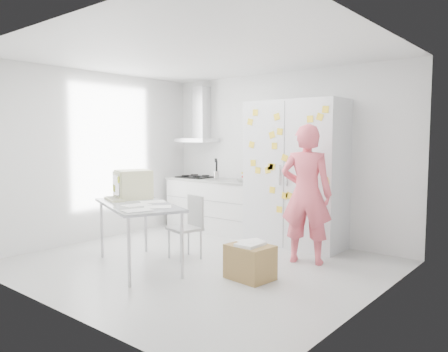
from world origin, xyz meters
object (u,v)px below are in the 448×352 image
Objects in this scene: person at (306,194)px; cardboard_box at (250,261)px; desk at (134,193)px; chair at (189,223)px.

person is 1.24m from cardboard_box.
person reaches higher than desk.
desk is at bearing -167.71° from cardboard_box.
desk is 0.84m from chair.
desk reaches higher than cardboard_box.
chair is 1.58× the size of cardboard_box.
chair is at bearing 170.61° from cardboard_box.
desk is 1.97× the size of chair.
cardboard_box is at bearing 4.16° from chair.
person is 2.13× the size of chair.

